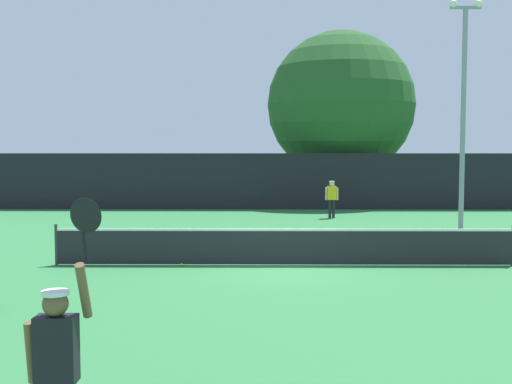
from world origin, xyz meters
TOP-DOWN VIEW (x-y plane):
  - ground_plane at (0.00, 0.00)m, footprint 120.00×120.00m
  - tennis_net at (0.00, 0.00)m, footprint 11.96×0.08m
  - perimeter_fence at (0.00, 15.02)m, footprint 30.13×0.12m
  - player_serving at (-2.49, -10.41)m, footprint 0.67×0.40m
  - player_receiving at (2.49, 11.08)m, footprint 0.57×0.24m
  - tennis_ball at (-2.65, -0.11)m, footprint 0.07×0.07m
  - light_pole at (6.69, 6.58)m, footprint 1.18×0.28m
  - large_tree at (3.85, 19.06)m, footprint 8.18×8.18m
  - parked_car_near at (-7.77, 21.34)m, footprint 2.15×4.31m
  - parked_car_mid at (-2.92, 23.83)m, footprint 1.92×4.20m

SIDE VIEW (x-z plane):
  - ground_plane at x=0.00m, z-range 0.00..0.00m
  - tennis_ball at x=-2.65m, z-range 0.00..0.07m
  - tennis_net at x=0.00m, z-range -0.02..1.05m
  - parked_car_near at x=-7.77m, z-range -0.07..1.62m
  - parked_car_mid at x=-2.92m, z-range -0.07..1.62m
  - player_receiving at x=2.49m, z-range 0.18..1.80m
  - player_serving at x=-2.49m, z-range -0.15..2.44m
  - perimeter_fence at x=0.00m, z-range 0.00..2.80m
  - light_pole at x=6.69m, z-range 0.57..8.88m
  - large_tree at x=3.85m, z-range 0.68..10.24m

